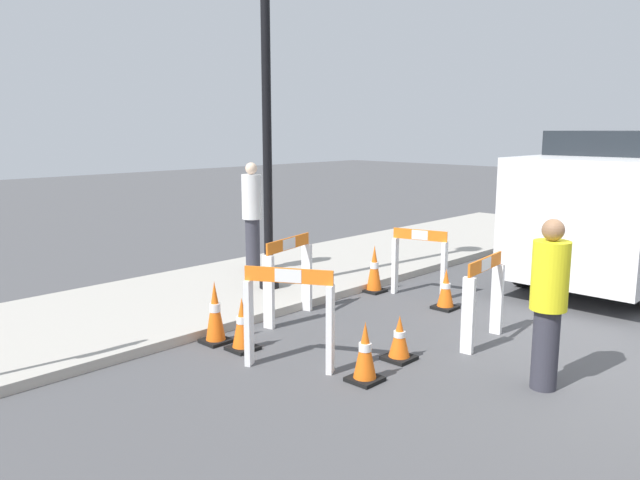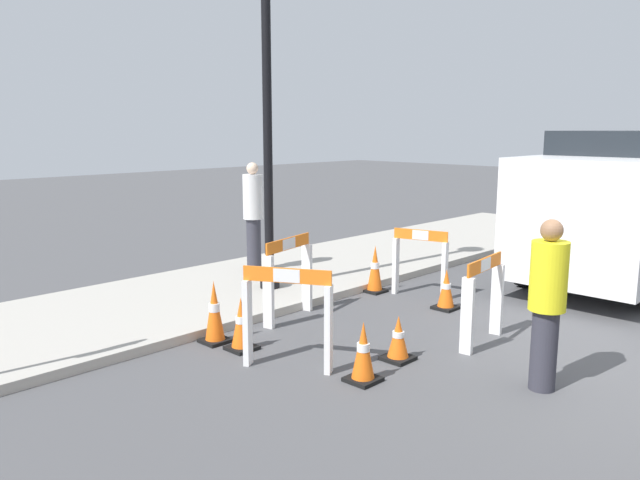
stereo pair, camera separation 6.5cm
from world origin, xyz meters
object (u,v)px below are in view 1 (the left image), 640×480
Objects in this scene: streetlamp_post at (266,46)px; person_worker at (549,299)px; person_pedestrian at (252,213)px; work_van at (632,199)px.

streetlamp_post is 5.13m from person_worker.
streetlamp_post is at bearing 35.26° from person_pedestrian.
streetlamp_post is at bearing 144.30° from work_van.
work_van is at bearing -35.70° from streetlamp_post.
person_pedestrian is at bearing 133.42° from work_van.
streetlamp_post is 3.01× the size of person_pedestrian.
streetlamp_post reaches higher than person_pedestrian.
person_worker is at bearing 53.58° from person_pedestrian.
person_pedestrian is 6.11m from work_van.
person_worker is 0.30× the size of work_van.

